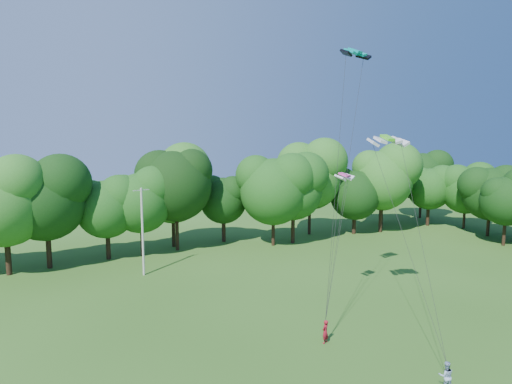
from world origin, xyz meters
name	(u,v)px	position (x,y,z in m)	size (l,w,h in m)	color
utility_pole	(143,231)	(-4.17, 28.42, 4.52)	(1.68, 0.69, 8.82)	#B3B1AA
kite_flyer_left	(325,332)	(3.89, 8.96, 0.78)	(0.57, 0.38, 1.57)	maroon
kite_flyer_right	(446,376)	(6.63, 1.95, 0.80)	(0.77, 0.60, 1.59)	#92A9CA
kite_teal	(355,51)	(8.51, 12.32, 19.84)	(2.54, 1.44, 0.57)	#048E89
kite_green	(387,138)	(10.04, 10.33, 13.52)	(3.02, 1.92, 0.52)	#49C61D
kite_pink	(344,175)	(8.53, 13.17, 10.71)	(1.91, 1.37, 0.34)	#D13A8E
tree_back_center	(176,181)	(1.43, 36.36, 8.67)	(9.55, 9.55, 13.89)	#2F1E12
tree_back_east	(383,185)	(34.07, 35.51, 6.78)	(7.46, 7.46, 10.86)	#381F16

